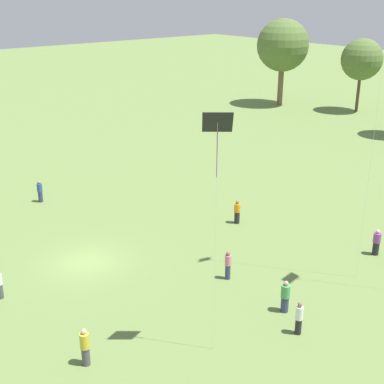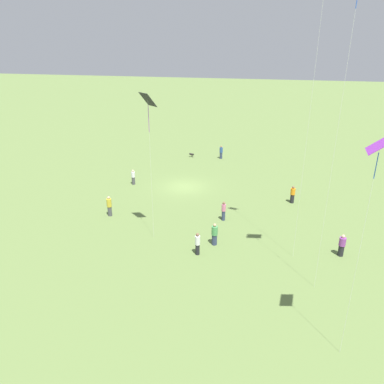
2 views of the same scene
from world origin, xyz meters
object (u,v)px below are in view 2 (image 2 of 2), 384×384
object	(u,v)px
person_2	(342,246)
kite_0	(148,104)
person_6	(224,211)
dog_0	(191,154)
person_1	(133,177)
person_3	(198,244)
kite_4	(379,151)
person_0	(221,152)
person_5	(293,195)
person_4	(109,206)
person_7	(215,234)

from	to	relation	value
person_2	kite_0	xyz separation A→B (m)	(0.44, -14.07, 9.60)
person_6	dog_0	distance (m)	19.08
person_1	person_3	bearing A→B (deg)	-122.31
person_2	kite_4	world-z (taller)	kite_4
person_3	kite_0	size ratio (longest dim) A/B	0.16
person_1	person_6	size ratio (longest dim) A/B	0.96
person_1	person_0	bearing A→B (deg)	-14.57
person_0	kite_4	size ratio (longest dim) A/B	0.16
dog_0	kite_0	bearing A→B (deg)	-165.37
person_0	kite_4	distance (m)	34.52
person_5	person_6	distance (m)	7.83
person_3	kite_4	world-z (taller)	kite_4
person_4	person_7	world-z (taller)	person_4
person_1	person_7	world-z (taller)	person_7
person_5	person_6	bearing A→B (deg)	-84.23
person_4	dog_0	world-z (taller)	person_4
person_0	person_5	world-z (taller)	person_0
person_5	person_7	xyz separation A→B (m)	(9.48, -5.91, 0.04)
person_6	person_7	xyz separation A→B (m)	(4.29, -0.05, 0.00)
person_7	kite_0	world-z (taller)	kite_0
person_1	person_7	size ratio (longest dim) A/B	0.93
person_4	person_6	xyz separation A→B (m)	(-1.38, 9.96, -0.05)
person_3	person_7	world-z (taller)	person_7
person_5	kite_4	world-z (taller)	kite_4
person_5	person_7	size ratio (longest dim) A/B	0.96
person_6	kite_0	world-z (taller)	kite_0
person_0	person_6	world-z (taller)	person_0
person_1	person_7	distance (m)	15.14
person_1	dog_0	world-z (taller)	person_1
person_0	person_3	bearing A→B (deg)	-141.35
person_2	dog_0	bearing A→B (deg)	-108.98
person_2	dog_0	distance (m)	26.90
person_1	person_2	bearing A→B (deg)	-97.73
person_0	kite_0	distance (m)	24.20
person_7	kite_0	size ratio (longest dim) A/B	0.16
kite_0	kite_4	world-z (taller)	kite_0
kite_0	dog_0	size ratio (longest dim) A/B	16.96
person_1	kite_0	xyz separation A→B (m)	(10.64, 5.84, 9.61)
person_1	person_4	world-z (taller)	person_4
person_3	person_7	xyz separation A→B (m)	(-1.68, 0.95, -0.00)
person_5	person_1	bearing A→B (deg)	-129.95
person_6	person_0	bearing A→B (deg)	99.31
person_4	kite_0	xyz separation A→B (m)	(2.85, 5.04, 9.51)
person_4	kite_0	bearing A→B (deg)	8.71
person_2	person_6	size ratio (longest dim) A/B	0.98
dog_0	person_6	bearing A→B (deg)	-149.25
person_0	person_7	world-z (taller)	person_7
person_0	person_4	world-z (taller)	person_4
person_1	person_2	distance (m)	22.37
person_2	person_5	bearing A→B (deg)	-125.71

